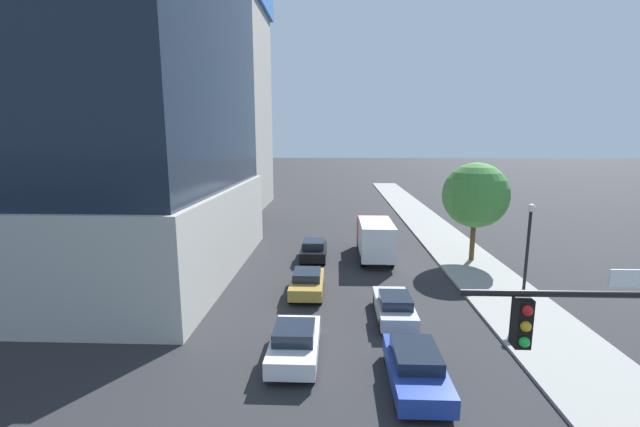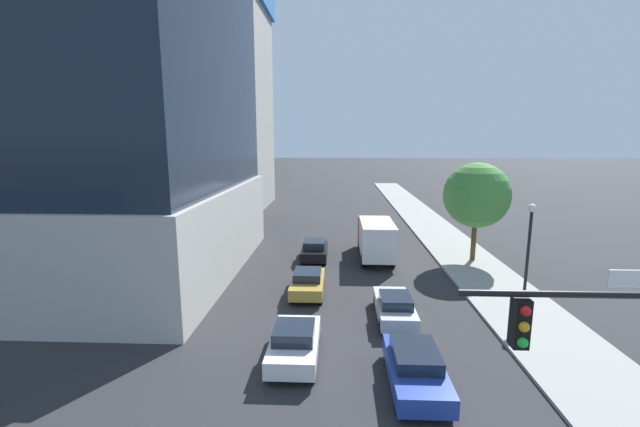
# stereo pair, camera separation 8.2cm
# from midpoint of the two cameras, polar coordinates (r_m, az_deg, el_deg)

# --- Properties ---
(sidewalk) EXTENTS (4.61, 120.00, 0.15)m
(sidewalk) POSITION_cam_midpoint_polar(r_m,az_deg,el_deg) (27.52, 23.23, -9.49)
(sidewalk) COLOR gray
(sidewalk) RESTS_ON ground
(construction_building) EXTENTS (15.95, 24.76, 36.54)m
(construction_building) POSITION_cam_midpoint_polar(r_m,az_deg,el_deg) (57.92, -15.54, 16.46)
(construction_building) COLOR #9E9B93
(construction_building) RESTS_ON ground
(traffic_light_pole) EXTENTS (5.45, 0.48, 6.47)m
(traffic_light_pole) POSITION_cam_midpoint_polar(r_m,az_deg,el_deg) (11.03, 37.23, -15.87)
(traffic_light_pole) COLOR black
(traffic_light_pole) RESTS_ON sidewalk
(street_lamp) EXTENTS (0.44, 0.44, 5.48)m
(street_lamp) POSITION_cam_midpoint_polar(r_m,az_deg,el_deg) (24.74, 26.95, -3.06)
(street_lamp) COLOR black
(street_lamp) RESTS_ON sidewalk
(street_tree) EXTENTS (4.73, 4.73, 7.22)m
(street_tree) POSITION_cam_midpoint_polar(r_m,az_deg,el_deg) (31.78, 20.78, 2.39)
(street_tree) COLOR brown
(street_tree) RESTS_ON sidewalk
(car_white) EXTENTS (1.93, 4.20, 1.54)m
(car_white) POSITION_cam_midpoint_polar(r_m,az_deg,el_deg) (17.67, -3.68, -17.52)
(car_white) COLOR silver
(car_white) RESTS_ON ground
(car_gold) EXTENTS (1.86, 4.14, 1.42)m
(car_gold) POSITION_cam_midpoint_polar(r_m,az_deg,el_deg) (24.40, -1.89, -9.54)
(car_gold) COLOR #AD8938
(car_gold) RESTS_ON ground
(car_blue) EXTENTS (1.94, 4.44, 1.44)m
(car_blue) POSITION_cam_midpoint_polar(r_m,az_deg,el_deg) (16.47, 13.04, -20.17)
(car_blue) COLOR #233D9E
(car_blue) RESTS_ON ground
(car_silver) EXTENTS (1.79, 4.38, 1.39)m
(car_silver) POSITION_cam_midpoint_polar(r_m,az_deg,el_deg) (21.50, 10.19, -12.63)
(car_silver) COLOR #B7B7BC
(car_silver) RESTS_ON ground
(car_black) EXTENTS (1.87, 4.03, 1.51)m
(car_black) POSITION_cam_midpoint_polar(r_m,az_deg,el_deg) (31.11, -0.95, -5.09)
(car_black) COLOR black
(car_black) RESTS_ON ground
(box_truck) EXTENTS (2.39, 7.32, 3.02)m
(box_truck) POSITION_cam_midpoint_polar(r_m,az_deg,el_deg) (31.52, 7.56, -3.18)
(box_truck) COLOR #B21E1E
(box_truck) RESTS_ON ground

